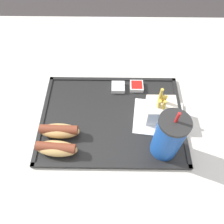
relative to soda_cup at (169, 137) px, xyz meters
The scene contains 10 objects.
ground_plane 0.85m from the soda_cup, 47.28° to the right, with size 8.00×8.00×0.00m, color #383333.
dining_table 0.49m from the soda_cup, 47.28° to the right, with size 1.18×1.10×0.75m.
food_tray 0.20m from the soda_cup, 35.66° to the right, with size 0.46×0.34×0.01m.
paper_napkin 0.13m from the soda_cup, 89.20° to the right, with size 0.17×0.15×0.00m.
soda_cup is the anchor object (origin of this frame).
hot_dog_far 0.31m from the soda_cup, ahead, with size 0.12×0.06×0.04m.
hot_dog_near 0.32m from the soda_cup, ahead, with size 0.12×0.05×0.04m.
fries_carton 0.12m from the soda_cup, 89.07° to the right, with size 0.09×0.07×0.12m.
sauce_cup_mayo 0.27m from the soda_cup, 60.06° to the right, with size 0.05×0.05×0.02m.
sauce_cup_ketchup 0.25m from the soda_cup, 74.04° to the right, with size 0.05×0.05×0.02m.
Camera 1 is at (0.03, 0.39, 1.35)m, focal length 35.00 mm.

